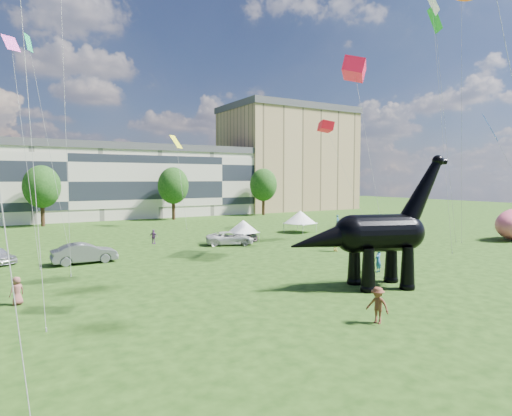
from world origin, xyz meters
TOP-DOWN VIEW (x-y plane):
  - ground at (0.00, 0.00)m, footprint 220.00×220.00m
  - terrace_row at (-8.00, 62.00)m, footprint 78.00×11.00m
  - apartment_block at (40.00, 65.00)m, footprint 28.00×18.00m
  - tree_mid_left at (-12.00, 53.00)m, footprint 5.20×5.20m
  - tree_mid_right at (8.00, 53.00)m, footprint 5.20×5.20m
  - tree_far_right at (26.00, 53.00)m, footprint 5.20×5.20m
  - dinosaur_sculpture at (3.33, 2.93)m, footprint 10.70×4.91m
  - car_grey at (-11.36, 20.65)m, footprint 5.12×1.86m
  - car_white at (3.47, 23.30)m, footprint 5.52×3.85m
  - car_dark at (6.99, 25.73)m, footprint 3.55×4.96m
  - gazebo_near at (5.86, 24.74)m, footprint 4.31×4.31m
  - gazebo_far at (16.12, 27.96)m, footprint 5.10×5.10m
  - visitors at (2.66, 13.94)m, footprint 54.97×33.54m

SIDE VIEW (x-z plane):
  - ground at x=0.00m, z-range 0.00..0.00m
  - car_dark at x=6.99m, z-range 0.00..1.33m
  - car_white at x=3.47m, z-range 0.00..1.40m
  - car_grey at x=-11.36m, z-range 0.00..1.68m
  - visitors at x=2.66m, z-range -0.06..1.79m
  - gazebo_near at x=5.86m, z-range 0.48..2.87m
  - gazebo_far at x=16.12m, z-range 0.57..3.41m
  - dinosaur_sculpture at x=3.33m, z-range -1.08..7.75m
  - terrace_row at x=-8.00m, z-range 0.00..12.00m
  - tree_mid_left at x=-12.00m, z-range 1.57..11.01m
  - tree_mid_right at x=8.00m, z-range 1.57..11.01m
  - tree_far_right at x=26.00m, z-range 1.57..11.01m
  - apartment_block at x=40.00m, z-range 0.00..22.00m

